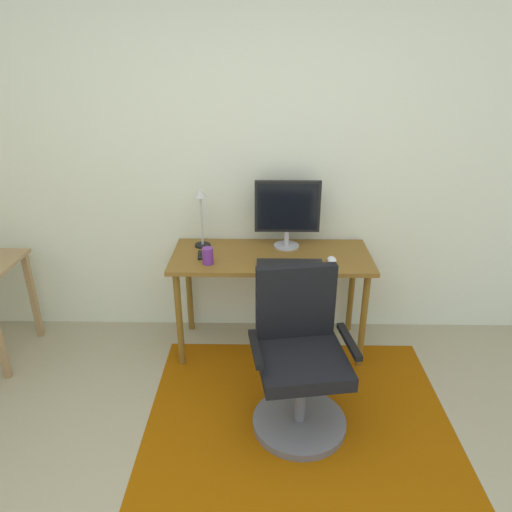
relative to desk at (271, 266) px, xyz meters
name	(u,v)px	position (x,y,z in m)	size (l,w,h in m)	color
wall_back	(245,161)	(-0.18, 0.36, 0.65)	(6.00, 0.10, 2.60)	silver
area_rug	(298,413)	(0.16, -0.71, -0.65)	(1.80, 1.43, 0.01)	#8E4703
desk	(271,266)	(0.00, 0.00, 0.00)	(1.36, 0.58, 0.74)	brown
monitor	(287,209)	(0.11, 0.15, 0.36)	(0.45, 0.18, 0.48)	#B2B2B7
keyboard	(290,264)	(0.12, -0.17, 0.09)	(0.43, 0.13, 0.02)	black
computer_mouse	(332,260)	(0.40, -0.12, 0.10)	(0.06, 0.10, 0.03)	white
coffee_cup	(208,256)	(-0.42, -0.15, 0.14)	(0.07, 0.07, 0.11)	#6C2E8A
cell_phone	(203,255)	(-0.46, -0.02, 0.09)	(0.07, 0.14, 0.01)	black
desk_lamp	(201,209)	(-0.49, 0.15, 0.36)	(0.11, 0.11, 0.42)	black
office_chair	(299,367)	(0.15, -0.76, -0.27)	(0.60, 0.54, 0.94)	slate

